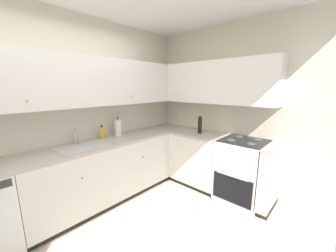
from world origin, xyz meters
The scene contains 14 objects.
wall_back centered at (0.00, 1.46, 1.31)m, with size 4.23×0.05×2.63m, color beige.
wall_right centered at (2.09, 0.00, 1.31)m, with size 0.05×2.98×2.63m, color beige.
lower_cabinets_back centered at (0.42, 1.14, 0.44)m, with size 2.10×0.62×0.88m.
countertop_back centered at (0.41, 1.14, 0.89)m, with size 3.31×0.60×0.04m, color #B7A89E.
lower_cabinets_right centered at (1.77, 0.25, 0.44)m, with size 0.62×1.61×0.88m.
countertop_right centered at (1.77, 0.25, 0.89)m, with size 0.60×1.61×0.03m.
oven_range centered at (1.79, -0.32, 0.46)m, with size 0.68×0.62×1.06m.
upper_cabinets_back centered at (0.25, 1.28, 1.74)m, with size 2.99×0.34×0.65m.
upper_cabinets_right centered at (1.91, 0.37, 1.74)m, with size 0.32×2.14×0.65m.
sink centered at (0.12, 1.11, 0.87)m, with size 0.61×0.40×0.10m.
faucet centered at (0.12, 1.31, 1.03)m, with size 0.07×0.16×0.20m.
soap_bottle centered at (0.50, 1.32, 1.00)m, with size 0.06×0.06×0.20m.
paper_towel_roll centered at (0.77, 1.30, 1.04)m, with size 0.11×0.11×0.31m.
oil_bottle centered at (1.77, 0.42, 1.05)m, with size 0.06×0.06×0.29m.
Camera 1 is at (-0.90, -1.29, 1.67)m, focal length 20.54 mm.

